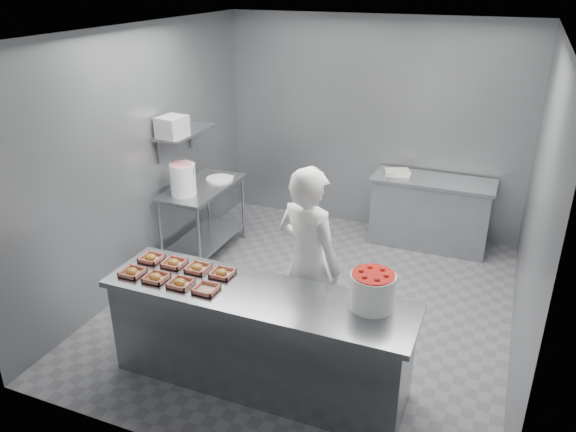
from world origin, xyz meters
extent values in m
plane|color=#4C4C51|center=(0.00, 0.00, 0.00)|extent=(4.50, 4.50, 0.00)
plane|color=white|center=(0.00, 0.00, 2.80)|extent=(4.50, 4.50, 0.00)
cube|color=slate|center=(0.00, 2.25, 1.40)|extent=(4.00, 0.04, 2.80)
cube|color=slate|center=(-2.00, 0.00, 1.40)|extent=(0.04, 4.50, 2.80)
cube|color=slate|center=(2.00, 0.00, 1.40)|extent=(0.04, 4.50, 2.80)
cube|color=slate|center=(0.00, -1.35, 0.88)|extent=(2.60, 0.70, 0.05)
cube|color=slate|center=(0.00, -1.35, 0.42)|extent=(2.50, 0.64, 0.85)
cube|color=slate|center=(-1.65, 0.60, 0.88)|extent=(0.60, 1.20, 0.04)
cube|color=slate|center=(-1.65, 0.60, 0.20)|extent=(0.56, 1.15, 0.03)
cylinder|color=slate|center=(-1.91, 0.04, 0.44)|extent=(0.04, 0.04, 0.88)
cylinder|color=slate|center=(-1.39, 0.04, 0.44)|extent=(0.04, 0.04, 0.88)
cylinder|color=slate|center=(-1.91, 1.16, 0.44)|extent=(0.04, 0.04, 0.88)
cylinder|color=slate|center=(-1.39, 1.16, 0.44)|extent=(0.04, 0.04, 0.88)
cube|color=slate|center=(0.90, 1.90, 0.88)|extent=(1.50, 0.60, 0.05)
cube|color=slate|center=(0.90, 1.90, 0.42)|extent=(1.44, 0.55, 0.85)
cube|color=slate|center=(-1.82, 0.60, 1.55)|extent=(0.35, 0.90, 0.03)
cube|color=tan|center=(-1.11, -1.49, 0.92)|extent=(0.18, 0.18, 0.04)
cube|color=white|center=(-1.07, -1.47, 0.91)|extent=(0.10, 0.06, 0.00)
ellipsoid|color=#A27528|center=(-1.12, -1.49, 0.93)|extent=(0.10, 0.10, 0.05)
cube|color=tan|center=(-0.87, -1.49, 0.92)|extent=(0.18, 0.18, 0.04)
cube|color=white|center=(-0.83, -1.47, 0.91)|extent=(0.10, 0.06, 0.00)
ellipsoid|color=#A27528|center=(-0.88, -1.49, 0.93)|extent=(0.10, 0.10, 0.05)
cube|color=tan|center=(-0.63, -1.49, 0.92)|extent=(0.18, 0.18, 0.04)
cube|color=white|center=(-0.59, -1.47, 0.91)|extent=(0.10, 0.06, 0.00)
ellipsoid|color=#A27528|center=(-0.64, -1.49, 0.93)|extent=(0.10, 0.10, 0.05)
cube|color=tan|center=(-0.39, -1.49, 0.92)|extent=(0.18, 0.18, 0.04)
cube|color=white|center=(-0.35, -1.47, 0.91)|extent=(0.10, 0.06, 0.00)
cube|color=tan|center=(-1.11, -1.21, 0.92)|extent=(0.18, 0.18, 0.04)
cube|color=white|center=(-1.07, -1.20, 0.91)|extent=(0.10, 0.06, 0.00)
ellipsoid|color=#A27528|center=(-1.12, -1.21, 0.93)|extent=(0.10, 0.10, 0.05)
cube|color=tan|center=(-0.87, -1.21, 0.92)|extent=(0.18, 0.18, 0.04)
cube|color=white|center=(-0.83, -1.20, 0.91)|extent=(0.10, 0.06, 0.00)
ellipsoid|color=#A27528|center=(-0.88, -1.21, 0.93)|extent=(0.10, 0.10, 0.05)
cube|color=tan|center=(-0.63, -1.21, 0.92)|extent=(0.18, 0.18, 0.04)
cube|color=white|center=(-0.59, -1.20, 0.91)|extent=(0.10, 0.06, 0.00)
ellipsoid|color=#A27528|center=(-0.64, -1.21, 0.93)|extent=(0.10, 0.10, 0.05)
cube|color=tan|center=(-0.39, -1.21, 0.92)|extent=(0.18, 0.18, 0.04)
cube|color=white|center=(-0.35, -1.20, 0.91)|extent=(0.10, 0.06, 0.00)
ellipsoid|color=#A27528|center=(-0.40, -1.21, 0.93)|extent=(0.10, 0.10, 0.05)
imported|color=white|center=(0.22, -0.75, 0.91)|extent=(0.77, 0.63, 1.82)
cylinder|color=white|center=(0.90, -1.20, 1.04)|extent=(0.35, 0.35, 0.28)
cylinder|color=red|center=(0.90, -1.20, 1.17)|extent=(0.33, 0.33, 0.04)
cylinder|color=white|center=(-1.70, 0.28, 1.08)|extent=(0.29, 0.29, 0.37)
cylinder|color=#F0787F|center=(-1.70, 0.28, 1.26)|extent=(0.27, 0.27, 0.02)
torus|color=slate|center=(-1.70, 0.28, 1.19)|extent=(0.31, 0.01, 0.31)
cylinder|color=white|center=(-1.56, 0.87, 0.91)|extent=(0.37, 0.37, 0.03)
cube|color=#CCB28C|center=(-1.51, 0.99, 0.91)|extent=(0.14, 0.12, 0.02)
cube|color=gray|center=(-1.82, 0.33, 1.68)|extent=(0.30, 0.34, 0.23)
cube|color=silver|center=(0.44, 1.90, 0.93)|extent=(0.34, 0.29, 0.06)
camera|label=1|loc=(1.70, -4.86, 3.29)|focal=35.00mm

